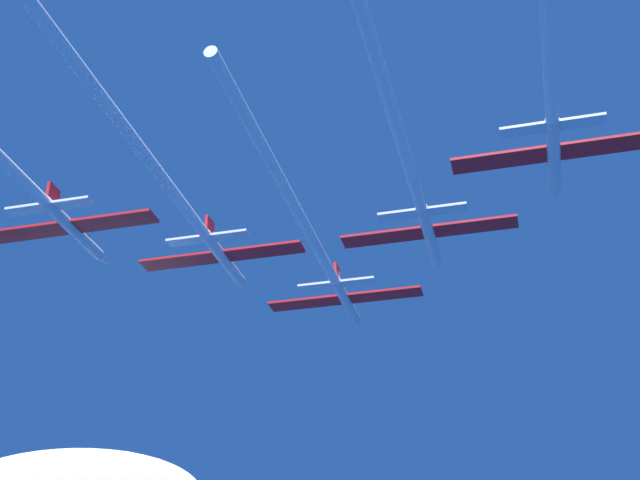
# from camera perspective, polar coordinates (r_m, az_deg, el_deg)

# --- Properties ---
(jet_lead) EXTENTS (18.21, 53.42, 3.02)m
(jet_lead) POSITION_cam_1_polar(r_m,az_deg,el_deg) (92.32, -0.32, -0.24)
(jet_lead) COLOR white
(jet_left_wing) EXTENTS (18.21, 60.38, 3.02)m
(jet_left_wing) POSITION_cam_1_polar(r_m,az_deg,el_deg) (82.73, -10.37, 4.33)
(jet_left_wing) COLOR white
(jet_right_wing) EXTENTS (18.21, 51.82, 3.02)m
(jet_right_wing) POSITION_cam_1_polar(r_m,az_deg,el_deg) (81.12, 5.65, 5.00)
(jet_right_wing) COLOR white
(jet_right_outer) EXTENTS (18.21, 55.88, 3.02)m
(jet_right_outer) POSITION_cam_1_polar(r_m,az_deg,el_deg) (70.31, 14.49, 12.21)
(jet_right_outer) COLOR white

